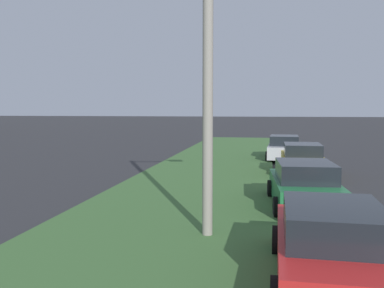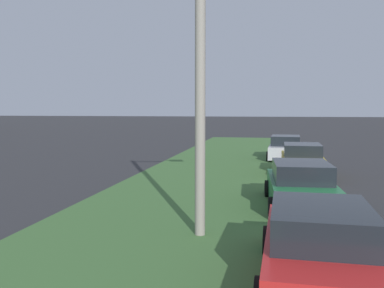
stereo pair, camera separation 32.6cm
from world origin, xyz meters
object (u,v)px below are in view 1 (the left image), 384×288
(parked_car_red, at_px, (332,247))
(parked_car_yellow, at_px, (302,160))
(parked_car_silver, at_px, (284,148))
(streetlight, at_px, (224,50))
(parked_car_green, at_px, (304,186))

(parked_car_red, relative_size, parked_car_yellow, 1.00)
(parked_car_silver, distance_m, streetlight, 16.22)
(parked_car_green, distance_m, parked_car_silver, 12.29)
(parked_car_red, height_order, parked_car_silver, same)
(parked_car_green, distance_m, parked_car_yellow, 6.67)
(parked_car_yellow, distance_m, parked_car_silver, 5.66)
(parked_car_green, xyz_separation_m, parked_car_silver, (12.29, 0.11, 0.00))
(parked_car_red, bearing_deg, parked_car_silver, 1.62)
(parked_car_yellow, xyz_separation_m, streetlight, (-10.04, 2.61, 3.67))
(parked_car_yellow, height_order, streetlight, streetlight)
(parked_car_red, xyz_separation_m, parked_car_green, (5.72, -0.03, 0.00))
(parked_car_green, bearing_deg, streetlight, 144.53)
(parked_car_yellow, relative_size, streetlight, 0.58)
(parked_car_red, bearing_deg, streetlight, 43.47)
(parked_car_red, relative_size, streetlight, 0.58)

